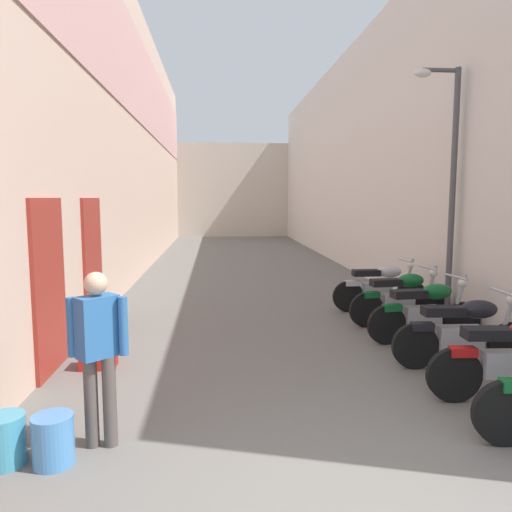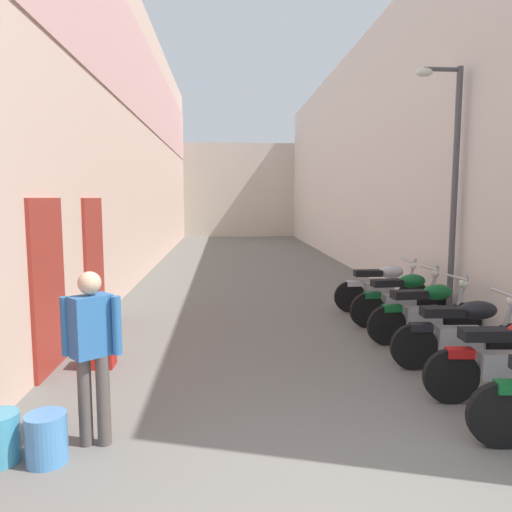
# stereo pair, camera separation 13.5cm
# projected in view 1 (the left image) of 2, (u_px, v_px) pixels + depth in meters

# --- Properties ---
(ground_plane) EXTENTS (40.96, 40.96, 0.00)m
(ground_plane) POSITION_uv_depth(u_px,v_px,m) (253.00, 278.00, 13.50)
(ground_plane) COLOR #66635E
(building_left) EXTENTS (0.45, 24.96, 7.68)m
(building_left) POSITION_uv_depth(u_px,v_px,m) (138.00, 142.00, 14.70)
(building_left) COLOR beige
(building_left) RESTS_ON ground
(building_right) EXTENTS (0.45, 24.96, 6.79)m
(building_right) POSITION_uv_depth(u_px,v_px,m) (353.00, 160.00, 15.35)
(building_right) COLOR beige
(building_right) RESTS_ON ground
(building_far_end) EXTENTS (9.23, 2.00, 5.26)m
(building_far_end) POSITION_uv_depth(u_px,v_px,m) (232.00, 191.00, 28.51)
(building_far_end) COLOR beige
(building_far_end) RESTS_ON ground
(motorcycle_third) EXTENTS (1.85, 0.58, 1.04)m
(motorcycle_third) POSITION_uv_depth(u_px,v_px,m) (464.00, 331.00, 6.29)
(motorcycle_third) COLOR black
(motorcycle_third) RESTS_ON ground
(motorcycle_fourth) EXTENTS (1.85, 0.58, 1.04)m
(motorcycle_fourth) POSITION_uv_depth(u_px,v_px,m) (426.00, 310.00, 7.45)
(motorcycle_fourth) COLOR black
(motorcycle_fourth) RESTS_ON ground
(motorcycle_fifth) EXTENTS (1.85, 0.58, 1.04)m
(motorcycle_fifth) POSITION_uv_depth(u_px,v_px,m) (401.00, 297.00, 8.44)
(motorcycle_fifth) COLOR black
(motorcycle_fifth) RESTS_ON ground
(motorcycle_sixth) EXTENTS (1.85, 0.58, 1.04)m
(motorcycle_sixth) POSITION_uv_depth(u_px,v_px,m) (380.00, 286.00, 9.50)
(motorcycle_sixth) COLOR black
(motorcycle_sixth) RESTS_ON ground
(pedestrian_by_doorway) EXTENTS (0.52, 0.37, 1.57)m
(pedestrian_by_doorway) POSITION_uv_depth(u_px,v_px,m) (98.00, 346.00, 4.26)
(pedestrian_by_doorway) COLOR #564C47
(pedestrian_by_doorway) RESTS_ON ground
(water_jug_near_door) EXTENTS (0.34, 0.34, 0.42)m
(water_jug_near_door) POSITION_uv_depth(u_px,v_px,m) (5.00, 440.00, 4.04)
(water_jug_near_door) COLOR #4299B7
(water_jug_near_door) RESTS_ON ground
(water_jug_beside_first) EXTENTS (0.34, 0.34, 0.42)m
(water_jug_beside_first) POSITION_uv_depth(u_px,v_px,m) (53.00, 440.00, 4.04)
(water_jug_beside_first) COLOR #4C8CCC
(water_jug_beside_first) RESTS_ON ground
(plastic_crate) EXTENTS (0.44, 0.32, 0.28)m
(plastic_crate) POSITION_uv_depth(u_px,v_px,m) (99.00, 357.00, 6.36)
(plastic_crate) COLOR red
(plastic_crate) RESTS_ON ground
(street_lamp) EXTENTS (0.79, 0.18, 4.31)m
(street_lamp) POSITION_uv_depth(u_px,v_px,m) (448.00, 177.00, 8.16)
(street_lamp) COLOR #47474C
(street_lamp) RESTS_ON ground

